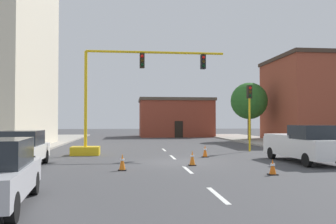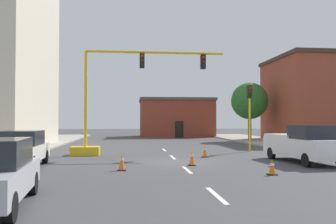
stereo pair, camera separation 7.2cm
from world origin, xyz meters
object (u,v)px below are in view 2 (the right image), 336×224
object	(u,v)px
pickup_truck_white	(304,144)
traffic_cone_roadside_c	(122,162)
traffic_cone_roadside_d	(272,167)
traffic_light_pole_right	(250,103)
traffic_signal_gantry	(106,120)
sedan_white_mid_left	(21,149)
traffic_cone_roadside_a	(192,158)
traffic_cone_roadside_b	(205,151)
tree_right_far	(250,101)

from	to	relation	value
pickup_truck_white	traffic_cone_roadside_c	bearing A→B (deg)	-168.08
traffic_cone_roadside_d	traffic_light_pole_right	bearing A→B (deg)	75.41
traffic_signal_gantry	traffic_light_pole_right	world-z (taller)	traffic_signal_gantry
traffic_cone_roadside_d	sedan_white_mid_left	bearing A→B (deg)	161.85
traffic_light_pole_right	traffic_cone_roadside_d	bearing A→B (deg)	-104.59
traffic_cone_roadside_a	traffic_cone_roadside_b	distance (m)	4.16
traffic_signal_gantry	traffic_cone_roadside_a	bearing A→B (deg)	-52.38
traffic_cone_roadside_b	traffic_cone_roadside_c	world-z (taller)	traffic_cone_roadside_c
sedan_white_mid_left	traffic_cone_roadside_d	distance (m)	11.55
sedan_white_mid_left	traffic_light_pole_right	bearing A→B (deg)	27.96
traffic_signal_gantry	sedan_white_mid_left	world-z (taller)	traffic_signal_gantry
traffic_cone_roadside_a	traffic_cone_roadside_d	xyz separation A→B (m)	(2.74, -3.33, -0.05)
traffic_signal_gantry	tree_right_far	size ratio (longest dim) A/B	1.55
traffic_signal_gantry	traffic_cone_roadside_b	distance (m)	6.70
traffic_cone_roadside_c	traffic_cone_roadside_d	xyz separation A→B (m)	(6.15, -1.94, -0.05)
sedan_white_mid_left	pickup_truck_white	bearing A→B (deg)	1.42
traffic_cone_roadside_b	sedan_white_mid_left	bearing A→B (deg)	-159.53
sedan_white_mid_left	traffic_cone_roadside_c	bearing A→B (deg)	-18.99
traffic_light_pole_right	sedan_white_mid_left	xyz separation A→B (m)	(-13.81, -7.33, -2.64)
traffic_light_pole_right	tree_right_far	xyz separation A→B (m)	(4.41, 12.79, 0.87)
traffic_cone_roadside_a	traffic_light_pole_right	bearing A→B (deg)	53.67
traffic_light_pole_right	traffic_cone_roadside_d	world-z (taller)	traffic_light_pole_right
tree_right_far	traffic_cone_roadside_a	bearing A→B (deg)	-116.13
traffic_signal_gantry	traffic_light_pole_right	xyz separation A→B (m)	(10.18, 1.64, 1.23)
traffic_light_pole_right	traffic_cone_roadside_d	size ratio (longest dim) A/B	7.48
sedan_white_mid_left	tree_right_far	bearing A→B (deg)	47.83
tree_right_far	sedan_white_mid_left	world-z (taller)	tree_right_far
traffic_light_pole_right	traffic_cone_roadside_a	bearing A→B (deg)	-126.33
pickup_truck_white	traffic_cone_roadside_a	size ratio (longest dim) A/B	7.38
traffic_cone_roadside_c	traffic_cone_roadside_a	bearing A→B (deg)	22.21
traffic_light_pole_right	sedan_white_mid_left	bearing A→B (deg)	-152.04
traffic_cone_roadside_a	traffic_cone_roadside_c	bearing A→B (deg)	-157.79
tree_right_far	sedan_white_mid_left	bearing A→B (deg)	-132.17
pickup_truck_white	traffic_cone_roadside_c	xyz separation A→B (m)	(-9.53, -2.01, -0.61)
sedan_white_mid_left	traffic_cone_roadside_a	xyz separation A→B (m)	(8.22, -0.27, -0.52)
sedan_white_mid_left	traffic_cone_roadside_b	world-z (taller)	sedan_white_mid_left
pickup_truck_white	traffic_cone_roadside_d	xyz separation A→B (m)	(-3.38, -3.95, -0.66)
traffic_cone_roadside_a	traffic_cone_roadside_c	world-z (taller)	traffic_cone_roadside_c
sedan_white_mid_left	traffic_cone_roadside_b	distance (m)	10.37
tree_right_far	traffic_cone_roadside_c	size ratio (longest dim) A/B	8.57
traffic_signal_gantry	pickup_truck_white	world-z (taller)	traffic_signal_gantry
pickup_truck_white	traffic_cone_roadside_d	world-z (taller)	pickup_truck_white
tree_right_far	sedan_white_mid_left	size ratio (longest dim) A/B	1.41
traffic_cone_roadside_a	tree_right_far	bearing A→B (deg)	63.87
sedan_white_mid_left	traffic_cone_roadside_b	bearing A→B (deg)	20.47
traffic_light_pole_right	traffic_cone_roadside_a	size ratio (longest dim) A/B	6.41
tree_right_far	traffic_cone_roadside_a	size ratio (longest dim) A/B	8.60
pickup_truck_white	traffic_cone_roadside_d	bearing A→B (deg)	-130.58
traffic_light_pole_right	traffic_cone_roadside_b	distance (m)	6.37
traffic_signal_gantry	tree_right_far	world-z (taller)	traffic_signal_gantry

